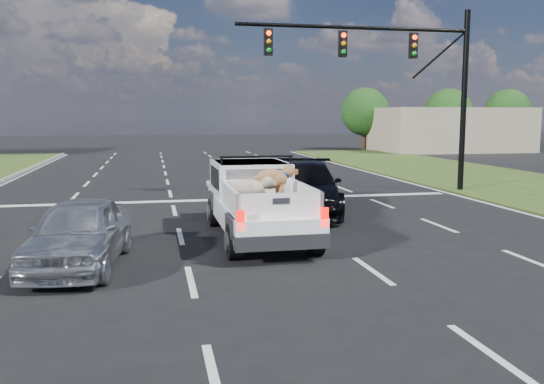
{
  "coord_description": "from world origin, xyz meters",
  "views": [
    {
      "loc": [
        -2.37,
        -10.23,
        3.0
      ],
      "look_at": [
        0.17,
        2.0,
        1.33
      ],
      "focal_mm": 38.0,
      "sensor_mm": 36.0,
      "label": 1
    }
  ],
  "objects_px": {
    "silver_sedan": "(79,233)",
    "pickup_truck": "(256,199)",
    "traffic_signal": "(408,69)",
    "black_coupe": "(305,188)"
  },
  "relations": [
    {
      "from": "silver_sedan",
      "to": "pickup_truck",
      "type": "bearing_deg",
      "value": 34.62
    },
    {
      "from": "traffic_signal",
      "to": "pickup_truck",
      "type": "bearing_deg",
      "value": -135.73
    },
    {
      "from": "traffic_signal",
      "to": "silver_sedan",
      "type": "bearing_deg",
      "value": -140.77
    },
    {
      "from": "pickup_truck",
      "to": "silver_sedan",
      "type": "bearing_deg",
      "value": -152.19
    },
    {
      "from": "traffic_signal",
      "to": "black_coupe",
      "type": "xyz_separation_m",
      "value": [
        -5.0,
        -3.71,
        -3.95
      ]
    },
    {
      "from": "pickup_truck",
      "to": "black_coupe",
      "type": "height_order",
      "value": "pickup_truck"
    },
    {
      "from": "traffic_signal",
      "to": "pickup_truck",
      "type": "relative_size",
      "value": 1.69
    },
    {
      "from": "black_coupe",
      "to": "traffic_signal",
      "type": "bearing_deg",
      "value": 50.69
    },
    {
      "from": "pickup_truck",
      "to": "silver_sedan",
      "type": "distance_m",
      "value": 4.48
    },
    {
      "from": "traffic_signal",
      "to": "black_coupe",
      "type": "distance_m",
      "value": 7.37
    }
  ]
}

